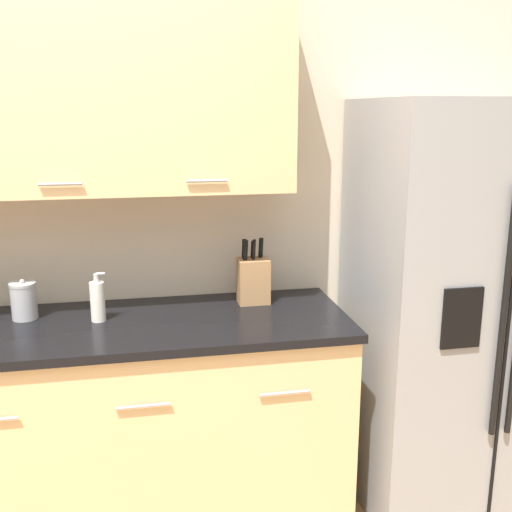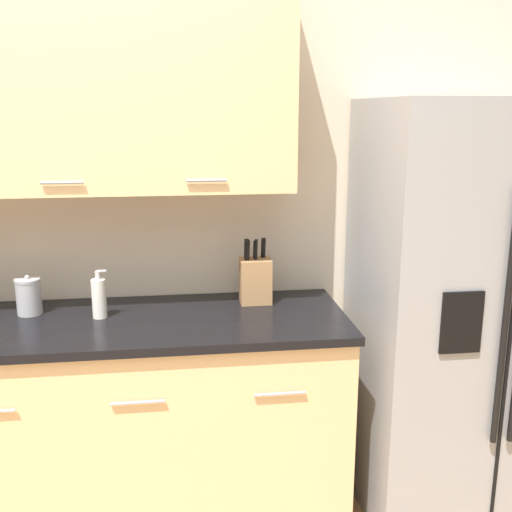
{
  "view_description": "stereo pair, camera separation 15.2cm",
  "coord_description": "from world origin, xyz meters",
  "px_view_note": "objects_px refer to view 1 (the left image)",
  "views": [
    {
      "loc": [
        0.47,
        -1.34,
        1.76
      ],
      "look_at": [
        0.94,
        1.02,
        1.18
      ],
      "focal_mm": 42.0,
      "sensor_mm": 36.0,
      "label": 1
    },
    {
      "loc": [
        0.62,
        -1.36,
        1.76
      ],
      "look_at": [
        0.94,
        1.02,
        1.18
      ],
      "focal_mm": 42.0,
      "sensor_mm": 36.0,
      "label": 2
    }
  ],
  "objects_px": {
    "refrigerator": "(460,308)",
    "soap_dispenser": "(98,301)",
    "knife_block": "(253,279)",
    "steel_canister": "(24,301)"
  },
  "relations": [
    {
      "from": "soap_dispenser",
      "to": "steel_canister",
      "type": "relative_size",
      "value": 1.2
    },
    {
      "from": "refrigerator",
      "to": "steel_canister",
      "type": "xyz_separation_m",
      "value": [
        -1.87,
        0.16,
        0.1
      ]
    },
    {
      "from": "knife_block",
      "to": "soap_dispenser",
      "type": "xyz_separation_m",
      "value": [
        -0.67,
        -0.11,
        -0.02
      ]
    },
    {
      "from": "soap_dispenser",
      "to": "steel_canister",
      "type": "xyz_separation_m",
      "value": [
        -0.3,
        0.09,
        -0.01
      ]
    },
    {
      "from": "refrigerator",
      "to": "knife_block",
      "type": "distance_m",
      "value": 0.93
    },
    {
      "from": "refrigerator",
      "to": "soap_dispenser",
      "type": "xyz_separation_m",
      "value": [
        -1.57,
        0.08,
        0.11
      ]
    },
    {
      "from": "soap_dispenser",
      "to": "steel_canister",
      "type": "bearing_deg",
      "value": 163.95
    },
    {
      "from": "refrigerator",
      "to": "knife_block",
      "type": "height_order",
      "value": "refrigerator"
    },
    {
      "from": "knife_block",
      "to": "steel_canister",
      "type": "xyz_separation_m",
      "value": [
        -0.96,
        -0.03,
        -0.03
      ]
    },
    {
      "from": "refrigerator",
      "to": "soap_dispenser",
      "type": "bearing_deg",
      "value": 177.14
    }
  ]
}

